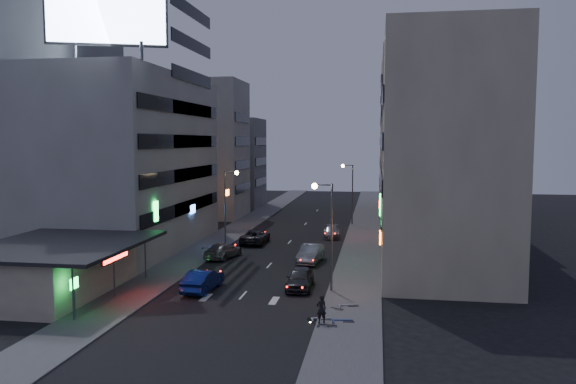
% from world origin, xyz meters
% --- Properties ---
extents(ground, '(180.00, 180.00, 0.00)m').
position_xyz_m(ground, '(0.00, 0.00, 0.00)').
color(ground, black).
rests_on(ground, ground).
extents(sidewalk_left, '(4.00, 120.00, 0.12)m').
position_xyz_m(sidewalk_left, '(-8.00, 30.00, 0.06)').
color(sidewalk_left, '#4C4C4F').
rests_on(sidewalk_left, ground).
extents(sidewalk_right, '(4.00, 120.00, 0.12)m').
position_xyz_m(sidewalk_right, '(8.00, 30.00, 0.06)').
color(sidewalk_right, '#4C4C4F').
rests_on(sidewalk_right, ground).
extents(food_court, '(11.00, 13.00, 3.88)m').
position_xyz_m(food_court, '(-13.90, 2.00, 1.98)').
color(food_court, beige).
rests_on(food_court, ground).
extents(white_building, '(14.00, 24.00, 18.00)m').
position_xyz_m(white_building, '(-17.00, 20.00, 9.00)').
color(white_building, '#A6A6A1').
rests_on(white_building, ground).
extents(grey_tower, '(10.00, 14.00, 34.00)m').
position_xyz_m(grey_tower, '(-26.00, 23.00, 17.00)').
color(grey_tower, gray).
rests_on(grey_tower, ground).
extents(shophouse_near, '(10.00, 11.00, 20.00)m').
position_xyz_m(shophouse_near, '(15.00, 10.50, 10.00)').
color(shophouse_near, beige).
rests_on(shophouse_near, ground).
extents(shophouse_mid, '(11.00, 12.00, 16.00)m').
position_xyz_m(shophouse_mid, '(15.50, 22.00, 8.00)').
color(shophouse_mid, gray).
rests_on(shophouse_mid, ground).
extents(shophouse_far, '(10.00, 14.00, 22.00)m').
position_xyz_m(shophouse_far, '(15.00, 35.00, 11.00)').
color(shophouse_far, beige).
rests_on(shophouse_far, ground).
extents(far_left_a, '(11.00, 10.00, 20.00)m').
position_xyz_m(far_left_a, '(-15.50, 45.00, 10.00)').
color(far_left_a, '#A6A6A1').
rests_on(far_left_a, ground).
extents(far_left_b, '(12.00, 10.00, 15.00)m').
position_xyz_m(far_left_b, '(-16.00, 58.00, 7.50)').
color(far_left_b, gray).
rests_on(far_left_b, ground).
extents(far_right_a, '(11.00, 12.00, 18.00)m').
position_xyz_m(far_right_a, '(15.50, 50.00, 9.00)').
color(far_right_a, gray).
rests_on(far_right_a, ground).
extents(far_right_b, '(12.00, 12.00, 24.00)m').
position_xyz_m(far_right_b, '(16.00, 64.00, 12.00)').
color(far_right_b, beige).
rests_on(far_right_b, ground).
extents(billboard, '(9.52, 3.75, 6.20)m').
position_xyz_m(billboard, '(-12.99, 9.97, 21.66)').
color(billboard, '#595B60').
rests_on(billboard, white_building).
extents(street_lamp_right_near, '(1.60, 0.44, 8.02)m').
position_xyz_m(street_lamp_right_near, '(5.90, 6.00, 5.36)').
color(street_lamp_right_near, '#595B60').
rests_on(street_lamp_right_near, sidewalk_right).
extents(street_lamp_left, '(1.60, 0.44, 8.02)m').
position_xyz_m(street_lamp_left, '(-5.90, 22.00, 5.36)').
color(street_lamp_left, '#595B60').
rests_on(street_lamp_left, sidewalk_left).
extents(street_lamp_right_far, '(1.60, 0.44, 8.02)m').
position_xyz_m(street_lamp_right_far, '(5.90, 40.00, 5.36)').
color(street_lamp_right_far, '#595B60').
rests_on(street_lamp_right_far, sidewalk_right).
extents(parked_car_right_near, '(2.00, 4.74, 1.60)m').
position_xyz_m(parked_car_right_near, '(3.86, 6.51, 0.80)').
color(parked_car_right_near, '#292A2F').
rests_on(parked_car_right_near, ground).
extents(parked_car_right_mid, '(2.24, 5.15, 1.65)m').
position_xyz_m(parked_car_right_mid, '(3.57, 15.78, 0.82)').
color(parked_car_right_mid, gray).
rests_on(parked_car_right_mid, ground).
extents(parked_car_left, '(2.57, 5.56, 1.54)m').
position_xyz_m(parked_car_left, '(-3.60, 24.50, 0.77)').
color(parked_car_left, '#29282D').
rests_on(parked_car_left, ground).
extents(parked_car_right_far, '(2.21, 4.65, 1.31)m').
position_xyz_m(parked_car_right_far, '(4.37, 29.73, 0.65)').
color(parked_car_right_far, gray).
rests_on(parked_car_right_far, ground).
extents(road_car_blue, '(2.05, 5.01, 1.62)m').
position_xyz_m(road_car_blue, '(-3.28, 4.79, 0.81)').
color(road_car_blue, navy).
rests_on(road_car_blue, ground).
extents(road_car_silver, '(3.10, 5.41, 1.48)m').
position_xyz_m(road_car_silver, '(-5.00, 16.48, 0.74)').
color(road_car_silver, gray).
rests_on(road_car_silver, ground).
extents(person, '(0.75, 0.65, 1.74)m').
position_xyz_m(person, '(6.31, -1.64, 0.99)').
color(person, black).
rests_on(person, sidewalk_right).
extents(scooter_black_a, '(0.61, 1.73, 1.05)m').
position_xyz_m(scooter_black_a, '(7.32, -1.88, 0.64)').
color(scooter_black_a, black).
rests_on(scooter_black_a, sidewalk_right).
extents(scooter_silver_a, '(0.86, 1.93, 1.14)m').
position_xyz_m(scooter_silver_a, '(6.80, -0.57, 0.69)').
color(scooter_silver_a, gray).
rests_on(scooter_silver_a, sidewalk_right).
extents(scooter_blue, '(0.88, 2.04, 1.21)m').
position_xyz_m(scooter_blue, '(8.23, -0.76, 0.73)').
color(scooter_blue, navy).
rests_on(scooter_blue, sidewalk_right).
extents(scooter_black_b, '(1.11, 1.69, 0.98)m').
position_xyz_m(scooter_black_b, '(7.57, 1.36, 0.61)').
color(scooter_black_b, black).
rests_on(scooter_black_b, sidewalk_right).
extents(scooter_silver_b, '(1.21, 2.03, 1.18)m').
position_xyz_m(scooter_silver_b, '(8.28, 2.67, 0.71)').
color(scooter_silver_b, gray).
rests_on(scooter_silver_b, sidewalk_right).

